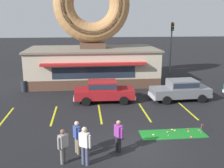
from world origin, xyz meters
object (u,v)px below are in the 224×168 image
(pedestrian_leather_jacket_man, at_px, (118,135))
(pedestrian_hooded_kid, at_px, (85,144))
(trash_bin, at_px, (24,86))
(car_grey, at_px, (181,89))
(pedestrian_clipboard_woman, at_px, (63,145))
(traffic_light_pole, at_px, (171,41))
(pedestrian_blue_sweater_man, at_px, (77,136))
(putting_flag_pin, at_px, (202,126))
(golf_ball, at_px, (168,135))
(car_red, at_px, (104,90))

(pedestrian_leather_jacket_man, bearing_deg, pedestrian_hooded_kid, -146.91)
(pedestrian_leather_jacket_man, relative_size, trash_bin, 1.59)
(car_grey, height_order, trash_bin, car_grey)
(car_grey, xyz_separation_m, trash_bin, (-12.46, 3.77, -0.37))
(pedestrian_leather_jacket_man, xyz_separation_m, pedestrian_clipboard_woman, (-2.47, -0.78, 0.01))
(pedestrian_clipboard_woman, bearing_deg, traffic_light_pole, 59.86)
(pedestrian_blue_sweater_man, height_order, pedestrian_leather_jacket_man, pedestrian_blue_sweater_man)
(car_grey, distance_m, pedestrian_clipboard_woman, 11.69)
(pedestrian_hooded_kid, xyz_separation_m, pedestrian_clipboard_woman, (-0.92, 0.23, -0.10))
(pedestrian_hooded_kid, bearing_deg, pedestrian_clipboard_woman, 166.05)
(putting_flag_pin, height_order, pedestrian_hooded_kid, pedestrian_hooded_kid)
(golf_ball, bearing_deg, trash_bin, 133.98)
(car_red, distance_m, pedestrian_leather_jacket_man, 7.73)
(car_red, bearing_deg, traffic_light_pole, 50.06)
(putting_flag_pin, xyz_separation_m, car_red, (-4.87, 6.28, 0.43))
(car_grey, height_order, pedestrian_leather_jacket_man, car_grey)
(pedestrian_leather_jacket_man, bearing_deg, golf_ball, 25.32)
(car_grey, relative_size, pedestrian_blue_sweater_man, 2.93)
(car_red, xyz_separation_m, car_grey, (5.90, -0.23, 0.00))
(pedestrian_blue_sweater_man, height_order, pedestrian_hooded_kid, pedestrian_hooded_kid)
(putting_flag_pin, xyz_separation_m, traffic_light_pole, (3.59, 16.39, 3.27))
(golf_ball, height_order, traffic_light_pole, traffic_light_pole)
(pedestrian_leather_jacket_man, distance_m, pedestrian_clipboard_woman, 2.60)
(putting_flag_pin, relative_size, pedestrian_leather_jacket_man, 0.35)
(pedestrian_hooded_kid, bearing_deg, car_grey, 49.29)
(pedestrian_blue_sweater_man, relative_size, pedestrian_clipboard_woman, 1.01)
(pedestrian_leather_jacket_man, bearing_deg, car_red, 90.92)
(trash_bin, bearing_deg, golf_ball, -46.02)
(putting_flag_pin, xyz_separation_m, car_grey, (1.02, 6.05, 0.43))
(putting_flag_pin, bearing_deg, pedestrian_clipboard_woman, -162.83)
(pedestrian_leather_jacket_man, bearing_deg, putting_flag_pin, 16.95)
(putting_flag_pin, height_order, pedestrian_blue_sweater_man, pedestrian_blue_sweater_man)
(putting_flag_pin, distance_m, car_grey, 6.16)
(putting_flag_pin, xyz_separation_m, pedestrian_hooded_kid, (-6.30, -2.46, 0.53))
(putting_flag_pin, relative_size, pedestrian_blue_sweater_man, 0.35)
(pedestrian_leather_jacket_man, height_order, traffic_light_pole, traffic_light_pole)
(putting_flag_pin, bearing_deg, pedestrian_blue_sweater_man, -168.00)
(golf_ball, relative_size, pedestrian_clipboard_woman, 0.03)
(pedestrian_blue_sweater_man, bearing_deg, putting_flag_pin, 12.00)
(putting_flag_pin, bearing_deg, pedestrian_leather_jacket_man, -163.05)
(pedestrian_hooded_kid, bearing_deg, pedestrian_blue_sweater_man, 108.72)
(car_grey, height_order, pedestrian_blue_sweater_man, car_grey)
(pedestrian_leather_jacket_man, xyz_separation_m, trash_bin, (-6.69, 11.27, -0.35))
(car_red, bearing_deg, golf_ball, -64.82)
(pedestrian_hooded_kid, bearing_deg, traffic_light_pole, 62.31)
(golf_ball, xyz_separation_m, putting_flag_pin, (1.88, 0.09, 0.39))
(golf_ball, relative_size, traffic_light_pole, 0.01)
(golf_ball, xyz_separation_m, trash_bin, (-9.56, 9.91, 0.45))
(putting_flag_pin, bearing_deg, trash_bin, 139.36)
(pedestrian_clipboard_woman, xyz_separation_m, traffic_light_pole, (10.82, 18.63, 2.84))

